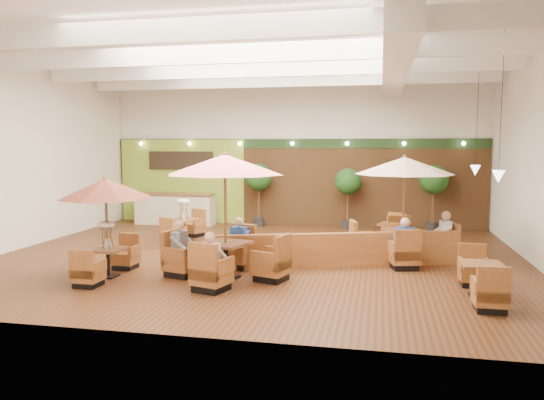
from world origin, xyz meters
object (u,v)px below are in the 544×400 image
(table_1, at_px, (225,194))
(diner_2, at_px, (182,243))
(table_0, at_px, (106,201))
(booth_divider, at_px, (339,250))
(diner_4, at_px, (443,232))
(topiary_0, at_px, (259,180))
(table_2, at_px, (404,189))
(topiary_1, at_px, (348,184))
(service_counter, at_px, (175,209))
(table_5, at_px, (394,235))
(table_3, at_px, (184,226))
(diner_1, at_px, (238,238))
(diner_0, at_px, (211,255))
(topiary_2, at_px, (434,182))
(diner_3, at_px, (405,238))
(table_4, at_px, (481,281))

(table_1, bearing_deg, diner_2, -163.11)
(table_1, distance_m, diner_2, 1.56)
(table_0, distance_m, table_1, 2.71)
(booth_divider, distance_m, diner_4, 2.86)
(topiary_0, bearing_deg, table_2, -44.46)
(topiary_0, bearing_deg, topiary_1, 0.00)
(service_counter, height_order, table_5, service_counter)
(service_counter, relative_size, table_5, 1.19)
(table_3, height_order, table_5, table_3)
(table_0, height_order, topiary_0, topiary_0)
(diner_1, bearing_deg, service_counter, -43.77)
(table_3, bearing_deg, diner_4, 12.80)
(diner_1, bearing_deg, table_0, 41.56)
(diner_1, height_order, diner_4, diner_4)
(table_1, relative_size, topiary_1, 1.36)
(diner_0, bearing_deg, topiary_2, 67.08)
(table_3, xyz_separation_m, topiary_1, (4.87, 3.45, 1.13))
(table_0, distance_m, topiary_0, 8.25)
(table_1, height_order, topiary_0, table_1)
(topiary_0, xyz_separation_m, diner_0, (1.00, -8.71, -0.97))
(service_counter, distance_m, booth_divider, 8.86)
(table_3, relative_size, diner_4, 2.95)
(booth_divider, height_order, diner_4, diner_4)
(table_2, bearing_deg, topiary_2, 62.00)
(table_3, height_order, topiary_0, topiary_0)
(table_0, xyz_separation_m, table_2, (6.66, 3.18, 0.12))
(table_3, relative_size, diner_0, 3.23)
(table_1, bearing_deg, topiary_0, 114.36)
(topiary_1, distance_m, diner_3, 6.21)
(table_5, distance_m, topiary_2, 3.63)
(topiary_0, relative_size, diner_2, 2.81)
(service_counter, xyz_separation_m, diner_4, (9.22, -4.70, 0.20))
(table_0, xyz_separation_m, diner_0, (2.68, -0.63, -0.99))
(table_4, height_order, topiary_0, topiary_0)
(topiary_1, height_order, diner_2, topiary_1)
(table_3, distance_m, diner_4, 7.75)
(topiary_1, xyz_separation_m, diner_2, (-3.31, -7.66, -0.85))
(booth_divider, distance_m, topiary_0, 7.09)
(topiary_0, height_order, topiary_2, topiary_2)
(table_2, xyz_separation_m, table_4, (1.39, -3.21, -1.53))
(diner_3, bearing_deg, topiary_2, 73.91)
(table_5, bearing_deg, table_1, -105.58)
(table_1, height_order, diner_0, table_1)
(diner_1, xyz_separation_m, diner_4, (5.00, 1.71, 0.03))
(topiary_1, height_order, diner_4, topiary_1)
(table_0, relative_size, table_4, 0.99)
(table_1, distance_m, diner_4, 5.82)
(booth_divider, bearing_deg, service_counter, 120.22)
(table_5, distance_m, diner_1, 5.23)
(topiary_0, bearing_deg, table_4, -51.80)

